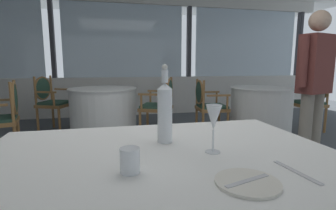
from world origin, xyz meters
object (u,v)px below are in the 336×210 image
water_tumbler (130,160)px  dining_chair_0_0 (50,99)px  water_bottle (165,111)px  dining_chair_2_1 (207,102)px  side_plate (247,182)px  dining_chair_2_0 (312,98)px  diner_person_0 (314,80)px  wine_glass (214,119)px  dining_chair_0_1 (161,102)px  dining_chair_1_0 (4,112)px

water_tumbler → dining_chair_0_0: size_ratio=0.09×
water_bottle → dining_chair_2_1: 2.96m
dining_chair_0_0 → dining_chair_2_1: dining_chair_0_0 is taller
dining_chair_2_1 → side_plate: bearing=-104.6°
dining_chair_0_0 → dining_chair_2_0: size_ratio=0.98×
water_bottle → water_tumbler: bearing=-120.9°
side_plate → dining_chair_2_0: bearing=45.4°
water_bottle → dining_chair_0_0: 3.68m
side_plate → diner_person_0: 2.39m
wine_glass → dining_chair_2_1: bearing=69.0°
water_bottle → wine_glass: bearing=-48.4°
wine_glass → water_bottle: bearing=131.6°
dining_chair_0_1 → dining_chair_1_0: dining_chair_0_1 is taller
water_bottle → diner_person_0: (1.88, 1.15, 0.05)m
wine_glass → dining_chair_0_1: size_ratio=0.22×
dining_chair_0_0 → side_plate: bearing=-45.9°
side_plate → dining_chair_2_1: dining_chair_2_1 is taller
dining_chair_0_1 → dining_chair_0_0: bearing=0.0°
dining_chair_2_0 → dining_chair_2_1: size_ratio=1.07×
water_bottle → dining_chair_0_1: (0.50, 2.65, -0.35)m
water_tumbler → dining_chair_2_1: 3.32m
water_bottle → dining_chair_2_0: 4.00m
side_plate → water_bottle: water_bottle is taller
dining_chair_0_0 → dining_chair_2_0: bearing=12.1°
wine_glass → dining_chair_0_1: 2.88m
water_tumbler → diner_person_0: 2.55m
side_plate → dining_chair_1_0: bearing=121.5°
side_plate → wine_glass: wine_glass is taller
side_plate → water_tumbler: 0.39m
water_tumbler → diner_person_0: diner_person_0 is taller
water_bottle → water_tumbler: size_ratio=4.23×
dining_chair_1_0 → dining_chair_2_1: (2.81, 0.35, -0.02)m
dining_chair_2_1 → dining_chair_0_0: bearing=167.2°
wine_glass → dining_chair_0_1: (0.34, 2.84, -0.34)m
dining_chair_0_0 → diner_person_0: (3.14, -2.29, 0.40)m
wine_glass → dining_chair_1_0: bearing=124.6°
dining_chair_0_0 → water_tumbler: bearing=-50.0°
side_plate → diner_person_0: bearing=43.6°
water_bottle → dining_chair_2_1: (1.26, 2.65, -0.38)m
dining_chair_0_1 → dining_chair_2_0: (2.61, -0.15, 0.01)m
wine_glass → water_tumbler: wine_glass is taller
side_plate → water_tumbler: water_tumbler is taller
dining_chair_2_0 → water_tumbler: bearing=45.1°
dining_chair_0_1 → dining_chair_2_1: bearing=-155.6°
dining_chair_0_1 → dining_chair_2_1: (0.75, 0.00, -0.03)m
water_bottle → water_tumbler: (-0.19, -0.32, -0.11)m
water_bottle → dining_chair_0_1: water_bottle is taller
water_bottle → diner_person_0: size_ratio=0.22×
dining_chair_1_0 → dining_chair_2_0: 4.66m
water_bottle → dining_chair_2_0: (3.11, 2.50, -0.34)m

